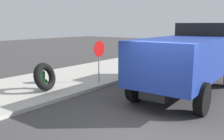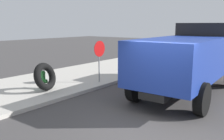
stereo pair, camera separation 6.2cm
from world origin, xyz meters
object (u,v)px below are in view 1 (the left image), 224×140
at_px(loose_tire, 45,77).
at_px(dump_truck_blue, 190,56).
at_px(dump_truck_red, 222,43).
at_px(fire_hydrant, 43,79).
at_px(stop_sign, 99,54).

height_order(loose_tire, dump_truck_blue, dump_truck_blue).
distance_m(loose_tire, dump_truck_red, 13.31).
distance_m(fire_hydrant, loose_tire, 0.50).
relative_size(loose_tire, dump_truck_red, 0.17).
height_order(fire_hydrant, dump_truck_blue, dump_truck_blue).
height_order(loose_tire, dump_truck_red, dump_truck_red).
distance_m(dump_truck_blue, dump_truck_red, 8.68).
bearing_deg(stop_sign, dump_truck_red, -17.21).
bearing_deg(stop_sign, fire_hydrant, 153.86).
height_order(fire_hydrant, stop_sign, stop_sign).
distance_m(fire_hydrant, stop_sign, 2.86).
distance_m(fire_hydrant, dump_truck_red, 13.26).
bearing_deg(loose_tire, fire_hydrant, 63.45).
bearing_deg(loose_tire, dump_truck_blue, -49.16).
distance_m(loose_tire, stop_sign, 2.84).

